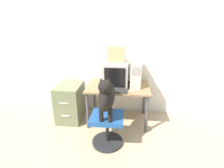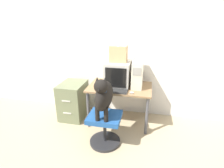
{
  "view_description": "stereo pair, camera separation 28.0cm",
  "coord_description": "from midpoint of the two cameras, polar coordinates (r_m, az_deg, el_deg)",
  "views": [
    {
      "loc": [
        0.2,
        -2.54,
        1.86
      ],
      "look_at": [
        -0.08,
        0.06,
        0.86
      ],
      "focal_mm": 28.0,
      "sensor_mm": 36.0,
      "label": 1
    },
    {
      "loc": [
        0.48,
        -2.5,
        1.86
      ],
      "look_at": [
        -0.08,
        0.06,
        0.86
      ],
      "focal_mm": 28.0,
      "sensor_mm": 36.0,
      "label": 2
    }
  ],
  "objects": [
    {
      "name": "wall_back",
      "position": [
        3.36,
        6.44,
        11.26
      ],
      "size": [
        8.0,
        0.05,
        2.6
      ],
      "color": "white",
      "rests_on": "ground_plane"
    },
    {
      "name": "cardboard_box",
      "position": [
        3.03,
        4.79,
        9.75
      ],
      "size": [
        0.29,
        0.2,
        0.28
      ],
      "color": "tan",
      "rests_on": "crt_monitor"
    },
    {
      "name": "computer_mouse",
      "position": [
        2.84,
        9.32,
        -2.86
      ],
      "size": [
        0.07,
        0.04,
        0.03
      ],
      "color": "silver",
      "rests_on": "desk"
    },
    {
      "name": "ground_plane",
      "position": [
        3.15,
        3.86,
        -15.24
      ],
      "size": [
        12.0,
        12.0,
        0.0
      ],
      "primitive_type": "plane",
      "color": "tan"
    },
    {
      "name": "dog",
      "position": [
        2.45,
        0.56,
        -3.71
      ],
      "size": [
        0.23,
        0.58,
        0.64
      ],
      "color": "black",
      "rests_on": "office_chair"
    },
    {
      "name": "filing_cabinet",
      "position": [
        3.46,
        -10.26,
        -5.29
      ],
      "size": [
        0.44,
        0.59,
        0.7
      ],
      "color": "#6B7251",
      "rests_on": "ground_plane"
    },
    {
      "name": "keyboard",
      "position": [
        2.88,
        3.37,
        -2.28
      ],
      "size": [
        0.45,
        0.17,
        0.03
      ],
      "color": "#2D2D2D",
      "rests_on": "desk"
    },
    {
      "name": "office_chair",
      "position": [
        2.75,
        0.64,
        -13.93
      ],
      "size": [
        0.48,
        0.48,
        0.5
      ],
      "color": "#262628",
      "rests_on": "ground_plane"
    },
    {
      "name": "crt_monitor",
      "position": [
        3.11,
        4.59,
        3.37
      ],
      "size": [
        0.43,
        0.48,
        0.43
      ],
      "color": "#B7B2A8",
      "rests_on": "desk"
    },
    {
      "name": "desk",
      "position": [
        3.15,
        5.11,
        -2.36
      ],
      "size": [
        1.11,
        0.71,
        0.71
      ],
      "color": "olive",
      "rests_on": "ground_plane"
    },
    {
      "name": "pc_tower",
      "position": [
        3.09,
        10.98,
        3.31
      ],
      "size": [
        0.18,
        0.46,
        0.46
      ],
      "color": "beige",
      "rests_on": "desk"
    }
  ]
}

